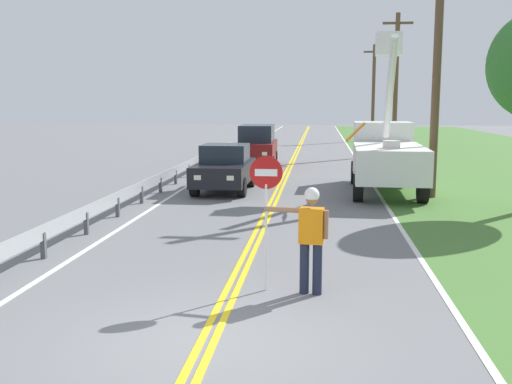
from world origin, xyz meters
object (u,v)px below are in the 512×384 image
Objects in this scene: oncoming_suv_second at (257,146)px; stop_sign_paddle at (266,193)px; flagger_worker at (311,233)px; oncoming_sedan_nearest at (224,168)px; utility_pole_far at (373,91)px; utility_pole_near at (437,72)px; utility_bucket_truck at (385,152)px; utility_pole_mid at (396,82)px.

stop_sign_paddle is at bearing -83.54° from oncoming_suv_second.
flagger_worker is 11.99m from oncoming_sedan_nearest.
oncoming_suv_second is at bearing 87.99° from oncoming_sedan_nearest.
utility_pole_far reaches higher than oncoming_suv_second.
utility_pole_near is at bearing 66.21° from stop_sign_paddle.
oncoming_suv_second is at bearing 98.56° from flagger_worker.
utility_pole_near is at bearing 69.88° from flagger_worker.
stop_sign_paddle is 12.52m from utility_bucket_truck.
oncoming_suv_second is 11.23m from utility_pole_mid.
utility_bucket_truck is at bearing 74.77° from stop_sign_paddle.
utility_pole_mid is at bearing 43.88° from oncoming_suv_second.
utility_pole_mid is at bearing 63.34° from oncoming_sedan_nearest.
oncoming_suv_second is at bearing 127.18° from utility_pole_near.
utility_pole_far is (-0.09, 14.22, -0.25)m from utility_pole_mid.
utility_bucket_truck is at bearing 6.52° from oncoming_sedan_nearest.
utility_bucket_truck is (3.29, 12.08, -0.29)m from stop_sign_paddle.
oncoming_suv_second is 0.54× the size of utility_pole_mid.
oncoming_sedan_nearest is 0.89× the size of oncoming_suv_second.
flagger_worker is 0.23× the size of utility_pole_near.
oncoming_suv_second is 23.16m from utility_pole_far.
utility_pole_mid is at bearing 81.93° from utility_bucket_truck.
utility_pole_mid reaches higher than oncoming_suv_second.
stop_sign_paddle is 12.00m from utility_pole_near.
oncoming_sedan_nearest is at bearing 174.71° from utility_pole_near.
utility_pole_mid reaches higher than utility_pole_far.
utility_pole_far is at bearing 83.70° from flagger_worker.
utility_bucket_truck is at bearing -98.07° from utility_pole_mid.
oncoming_suv_second is (-2.26, 19.95, -0.65)m from stop_sign_paddle.
stop_sign_paddle is at bearing -97.36° from utility_pole_far.
oncoming_sedan_nearest is 0.48× the size of utility_pole_mid.
utility_bucket_truck is at bearing -94.03° from utility_pole_far.
utility_pole_far reaches higher than utility_bucket_truck.
stop_sign_paddle is 20.09m from oncoming_suv_second.
utility_bucket_truck reaches higher than oncoming_suv_second.
oncoming_sedan_nearest is 31.39m from utility_pole_far.
utility_bucket_truck is 5.91m from oncoming_sedan_nearest.
utility_pole_far reaches higher than flagger_worker.
oncoming_suv_second is (0.30, 8.54, 0.23)m from oncoming_sedan_nearest.
utility_pole_mid is at bearing -89.65° from utility_pole_far.
oncoming_sedan_nearest is (-3.32, 11.52, -0.21)m from flagger_worker.
stop_sign_paddle is 0.29× the size of utility_pole_far.
stop_sign_paddle is 0.34× the size of utility_bucket_truck.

